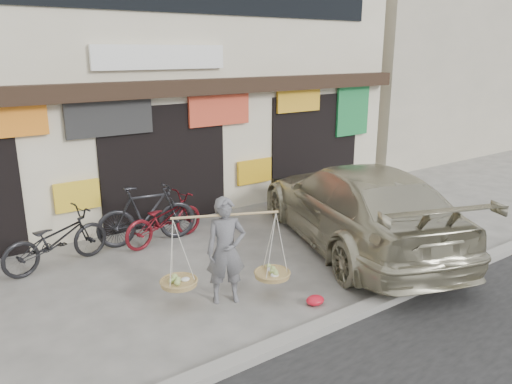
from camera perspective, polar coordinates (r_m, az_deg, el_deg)
ground at (r=8.92m, az=-0.07°, el=-9.58°), size 70.00×70.00×0.00m
kerb at (r=7.54m, az=9.05°, el=-14.38°), size 70.00×0.25×0.12m
shophouse_block at (r=13.80m, az=-16.15°, el=13.66°), size 14.00×6.32×7.00m
neighbor_east at (r=22.68m, az=18.33°, el=13.49°), size 12.00×7.00×6.40m
street_vendor at (r=7.80m, az=-3.45°, el=-7.13°), size 1.91×1.16×1.70m
bike_0 at (r=9.80m, az=-21.90°, el=-5.07°), size 2.09×1.10×1.05m
bike_1 at (r=10.41m, az=-12.35°, el=-2.51°), size 2.11×0.90×1.23m
bike_2 at (r=10.43m, az=-10.48°, el=-3.07°), size 1.98×1.03×0.99m
suv at (r=10.21m, az=11.35°, el=-1.50°), size 4.11×6.23×1.68m
red_bag at (r=8.03m, az=6.78°, el=-12.19°), size 0.31×0.25×0.14m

